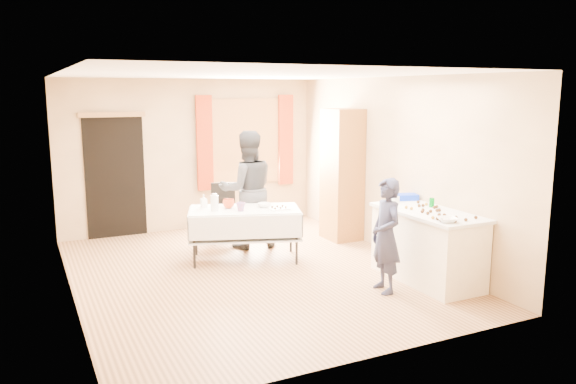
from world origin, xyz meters
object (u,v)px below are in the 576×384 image
cabinet (342,175)px  chair (224,225)px  girl (386,236)px  party_table (245,230)px  counter (427,246)px  woman (247,190)px

cabinet → chair: bearing=160.4°
girl → party_table: bearing=-144.3°
counter → party_table: size_ratio=0.89×
chair → cabinet: bearing=-2.9°
party_table → counter: bearing=-27.3°
counter → chair: (-1.70, 2.91, -0.17)m
chair → woman: size_ratio=0.52×
party_table → cabinet: bearing=31.7°
chair → party_table: bearing=-76.6°
counter → party_table: bearing=133.8°
cabinet → party_table: 2.01m
counter → party_table: 2.55m
counter → woman: size_ratio=0.86×
counter → woman: (-1.47, 2.45, 0.45)m
cabinet → girl: (-0.81, -2.36, -0.36)m
counter → chair: 3.37m
party_table → chair: size_ratio=1.86×
party_table → woman: woman is taller
chair → girl: (0.99, -3.01, 0.41)m
woman → chair: bearing=-54.0°
cabinet → woman: bearing=173.2°
party_table → girl: 2.22m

